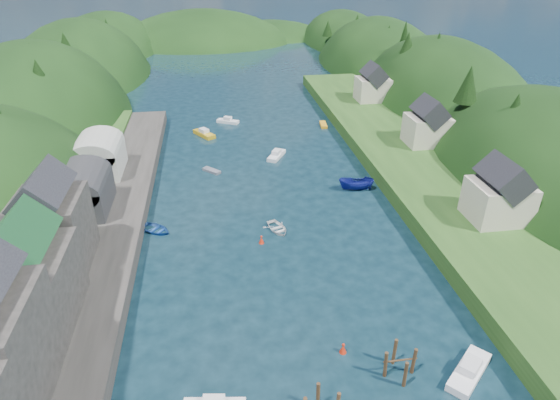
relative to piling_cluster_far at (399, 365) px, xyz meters
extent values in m
plane|color=black|center=(-6.66, 48.19, -1.21)|extent=(600.00, 600.00, 0.00)
ellipsoid|color=black|center=(-51.66, 73.19, -10.31)|extent=(44.00, 75.56, 52.00)
ellipsoid|color=black|center=(-51.66, 116.19, -9.64)|extent=(44.00, 75.56, 48.19)
ellipsoid|color=black|center=(-51.66, 158.19, -8.03)|extent=(44.00, 75.56, 39.00)
ellipsoid|color=black|center=(38.34, 30.19, -8.99)|extent=(36.00, 75.56, 44.49)
ellipsoid|color=black|center=(38.34, 73.19, -9.61)|extent=(36.00, 75.56, 48.00)
ellipsoid|color=black|center=(38.34, 116.19, -8.99)|extent=(36.00, 75.56, 44.49)
ellipsoid|color=black|center=(38.34, 158.19, -7.51)|extent=(36.00, 75.56, 36.00)
ellipsoid|color=black|center=(-16.66, 168.19, -11.21)|extent=(80.00, 60.00, 44.00)
ellipsoid|color=black|center=(11.34, 178.19, -13.21)|extent=(70.00, 56.00, 36.00)
cone|color=black|center=(-44.60, 61.26, 11.69)|extent=(4.73, 4.73, 6.26)
cone|color=black|center=(-49.14, 73.58, 11.99)|extent=(4.34, 4.34, 7.20)
cone|color=black|center=(-45.55, 81.35, 7.29)|extent=(5.28, 5.28, 5.32)
cone|color=black|center=(-47.82, 92.82, 11.16)|extent=(4.77, 4.77, 6.67)
cone|color=black|center=(-43.79, 103.42, 7.44)|extent=(4.07, 4.07, 5.32)
cone|color=black|center=(-46.80, 112.99, 9.20)|extent=(4.56, 4.56, 9.40)
cone|color=black|center=(-47.48, 124.75, 6.94)|extent=(4.75, 4.75, 5.63)
cone|color=black|center=(-46.41, 137.43, 8.03)|extent=(4.27, 4.27, 7.76)
cone|color=black|center=(30.59, 35.41, 9.16)|extent=(5.29, 5.29, 7.48)
cone|color=black|center=(28.77, 46.61, 11.42)|extent=(4.07, 4.07, 6.29)
cone|color=black|center=(35.02, 58.58, 6.89)|extent=(3.40, 3.40, 5.66)
cone|color=black|center=(36.11, 74.66, 10.72)|extent=(4.94, 4.94, 9.79)
cone|color=black|center=(30.42, 77.90, 11.46)|extent=(5.25, 5.25, 7.24)
cone|color=black|center=(35.51, 92.49, 11.43)|extent=(3.36, 3.36, 8.35)
cone|color=black|center=(35.89, 104.91, 9.29)|extent=(4.57, 4.57, 6.69)
cone|color=black|center=(36.44, 119.04, 7.87)|extent=(3.59, 3.59, 6.28)
cone|color=black|center=(33.04, 126.16, 10.16)|extent=(4.14, 4.14, 5.57)
cone|color=black|center=(26.75, 139.09, 7.02)|extent=(3.83, 3.83, 5.16)
cube|color=#2D2B28|center=(-30.66, 18.19, -0.21)|extent=(12.00, 110.00, 2.00)
cube|color=#234719|center=(-37.66, 18.19, 0.04)|extent=(12.00, 110.00, 2.50)
cube|color=#2D2B28|center=(-32.66, 10.19, 4.29)|extent=(8.00, 9.00, 7.00)
cube|color=#1E592D|center=(-32.66, 10.19, 8.75)|extent=(5.88, 9.36, 5.88)
cube|color=#2D2B28|center=(-32.66, 19.19, 4.79)|extent=(7.00, 8.00, 8.00)
cube|color=black|center=(-32.66, 19.19, 9.63)|extent=(5.15, 8.32, 5.15)
cube|color=#2D2D30|center=(-32.66, 31.19, 2.79)|extent=(7.00, 9.00, 4.00)
cylinder|color=#2D2D30|center=(-32.66, 31.19, 4.79)|extent=(7.00, 9.00, 7.00)
cube|color=#B2B2A8|center=(-32.66, 43.19, 2.79)|extent=(7.00, 9.00, 4.00)
cylinder|color=#B2B2A8|center=(-32.66, 43.19, 4.79)|extent=(7.00, 9.00, 7.00)
cube|color=#234719|center=(18.34, 38.19, -0.01)|extent=(16.00, 120.00, 2.40)
cube|color=beige|center=(20.34, 20.19, 3.69)|extent=(7.00, 6.00, 5.00)
cube|color=black|center=(20.34, 20.19, 7.03)|extent=(5.15, 6.24, 5.15)
cube|color=beige|center=(22.34, 46.19, 3.69)|extent=(7.00, 6.00, 5.00)
cube|color=black|center=(22.34, 46.19, 7.03)|extent=(5.15, 6.24, 5.15)
cube|color=beige|center=(21.34, 73.19, 3.69)|extent=(7.00, 6.00, 5.00)
cube|color=black|center=(21.34, 73.19, 7.03)|extent=(5.15, 6.24, 5.15)
cylinder|color=#382314|center=(-7.75, -2.23, -0.09)|extent=(0.32, 0.32, 3.45)
cylinder|color=#382314|center=(1.28, 0.00, -0.03)|extent=(0.32, 0.32, 3.56)
cylinder|color=#382314|center=(0.00, 1.28, -0.03)|extent=(0.32, 0.32, 3.56)
cylinder|color=#382314|center=(-1.28, 0.00, -0.03)|extent=(0.32, 0.32, 3.56)
cylinder|color=#382314|center=(0.00, -1.28, -0.03)|extent=(0.32, 0.32, 3.56)
cylinder|color=#382314|center=(0.00, 0.00, 0.57)|extent=(3.06, 0.16, 0.16)
cone|color=#B6240E|center=(-4.13, 3.21, -0.76)|extent=(0.70, 0.70, 0.90)
sphere|color=#B6240E|center=(-4.13, 3.21, -0.26)|extent=(0.30, 0.30, 0.30)
cone|color=#B6240E|center=(-9.61, 22.44, -0.76)|extent=(0.70, 0.70, 0.90)
sphere|color=#B6240E|center=(-9.61, 22.44, -0.26)|extent=(0.30, 0.30, 0.30)
cube|color=white|center=(-3.89, 49.40, -0.89)|extent=(3.96, 5.29, 0.72)
cube|color=silver|center=(-3.89, 49.40, -0.14)|extent=(1.90, 2.14, 0.70)
imported|color=silver|center=(-7.15, 25.20, -0.92)|extent=(4.21, 4.97, 0.87)
cube|color=white|center=(6.14, -0.94, -0.84)|extent=(5.64, 5.33, 0.82)
cube|color=silver|center=(6.14, -0.94, -0.04)|extent=(2.42, 2.37, 0.70)
cube|color=slate|center=(-15.49, 44.89, -1.00)|extent=(3.14, 3.20, 0.47)
imported|color=#1A4693|center=(-23.11, 27.25, -0.89)|extent=(5.57, 5.37, 0.94)
imported|color=navy|center=(6.53, 34.99, -0.30)|extent=(5.65, 2.48, 2.13)
cube|color=white|center=(-11.59, 69.27, -0.91)|extent=(4.87, 3.55, 0.66)
cube|color=silver|center=(-11.59, 69.27, -0.20)|extent=(1.96, 1.72, 0.70)
cube|color=gold|center=(-16.62, 62.19, -0.86)|extent=(4.52, 5.72, 0.78)
cube|color=silver|center=(-16.62, 62.19, -0.08)|extent=(2.13, 2.34, 0.70)
cube|color=orange|center=(8.18, 64.43, -0.97)|extent=(1.69, 3.98, 0.54)
camera|label=1|loc=(-14.51, -27.03, 32.10)|focal=30.00mm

